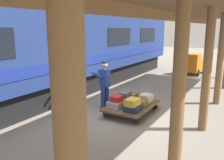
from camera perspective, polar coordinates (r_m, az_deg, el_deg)
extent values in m
plane|color=gray|center=(8.16, 3.40, -8.15)|extent=(60.00, 60.00, 0.00)
cylinder|color=brown|center=(9.73, 24.57, 4.41)|extent=(0.24, 0.24, 3.40)
cylinder|color=brown|center=(6.97, 21.84, 1.92)|extent=(0.24, 0.24, 3.40)
cylinder|color=brown|center=(4.28, 15.62, -3.76)|extent=(0.24, 0.24, 3.40)
cube|color=brown|center=(6.90, 23.06, 16.61)|extent=(3.20, 17.66, 0.16)
cube|color=brown|center=(7.28, 10.34, 15.27)|extent=(0.08, 17.66, 0.30)
cube|color=navy|center=(9.96, -16.22, 8.95)|extent=(3.00, 20.52, 2.90)
cube|color=black|center=(10.23, -15.59, -1.71)|extent=(2.55, 19.49, 0.90)
cube|color=#99999E|center=(10.00, -16.78, 17.84)|extent=(2.76, 20.11, 0.20)
cube|color=navy|center=(9.00, -9.31, 3.84)|extent=(0.03, 20.11, 0.36)
cube|color=black|center=(15.12, 8.64, 10.66)|extent=(0.02, 2.26, 0.84)
cube|color=black|center=(11.88, 1.91, 10.38)|extent=(0.02, 2.26, 0.84)
cube|color=black|center=(8.99, -9.69, 6.39)|extent=(0.12, 1.10, 2.00)
cube|color=brown|center=(8.19, 4.71, -6.15)|extent=(1.33, 1.99, 0.07)
cylinder|color=black|center=(7.35, 5.69, -9.61)|extent=(0.23, 0.05, 0.23)
cylinder|color=black|center=(7.83, -1.46, -8.15)|extent=(0.23, 0.05, 0.23)
cylinder|color=black|center=(8.73, 10.19, -6.15)|extent=(0.23, 0.05, 0.23)
cylinder|color=black|center=(9.14, 3.90, -5.14)|extent=(0.23, 0.05, 0.23)
cube|color=brown|center=(8.02, 6.66, -5.57)|extent=(0.47, 0.48, 0.20)
cube|color=#9EA0A5|center=(7.82, 0.96, -5.91)|extent=(0.47, 0.51, 0.22)
cube|color=navy|center=(7.56, 4.94, -6.72)|extent=(0.46, 0.52, 0.19)
cube|color=#1E666B|center=(8.28, 2.86, -5.05)|extent=(0.42, 0.59, 0.17)
cube|color=brown|center=(8.74, 4.55, -3.91)|extent=(0.54, 0.48, 0.23)
cube|color=beige|center=(8.49, 8.19, -4.33)|extent=(0.43, 0.49, 0.28)
cube|color=#AD231E|center=(7.78, 1.12, -4.46)|extent=(0.35, 0.40, 0.18)
cube|color=gold|center=(7.48, 4.94, -5.30)|extent=(0.38, 0.51, 0.21)
cube|color=#4C515B|center=(8.25, 3.07, -3.65)|extent=(0.39, 0.57, 0.24)
cylinder|color=navy|center=(8.73, -1.28, -3.92)|extent=(0.16, 0.16, 0.82)
cylinder|color=navy|center=(8.59, -2.21, -4.20)|extent=(0.16, 0.16, 0.82)
cube|color=navy|center=(8.49, -1.77, 0.54)|extent=(0.40, 0.29, 0.60)
cylinder|color=tan|center=(8.43, -1.78, 2.74)|extent=(0.09, 0.09, 0.06)
sphere|color=tan|center=(8.40, -1.79, 3.68)|extent=(0.22, 0.22, 0.22)
cylinder|color=black|center=(8.39, -1.79, 4.24)|extent=(0.21, 0.21, 0.06)
cylinder|color=navy|center=(8.73, -2.07, 1.54)|extent=(0.54, 0.21, 0.21)
cylinder|color=navy|center=(8.51, -3.59, 1.25)|extent=(0.54, 0.21, 0.21)
cylinder|color=#332D28|center=(8.67, -9.89, -4.23)|extent=(0.16, 0.16, 0.82)
cylinder|color=#332D28|center=(8.74, -8.68, -4.04)|extent=(0.16, 0.16, 0.82)
cube|color=silver|center=(8.53, -9.45, 0.44)|extent=(0.42, 0.36, 0.60)
cylinder|color=tan|center=(8.47, -9.52, 2.63)|extent=(0.09, 0.09, 0.06)
sphere|color=tan|center=(8.45, -9.56, 3.56)|extent=(0.22, 0.22, 0.22)
cylinder|color=#332D28|center=(8.44, -9.58, 4.12)|extent=(0.21, 0.21, 0.06)
cylinder|color=silver|center=(8.25, -9.90, 0.74)|extent=(0.52, 0.33, 0.21)
cylinder|color=silver|center=(8.38, -7.88, 0.97)|extent=(0.52, 0.33, 0.21)
cube|color=orange|center=(15.92, 18.88, 3.34)|extent=(1.34, 1.84, 0.70)
cube|color=orange|center=(15.51, 18.73, 5.00)|extent=(0.99, 0.83, 0.50)
cylinder|color=black|center=(15.31, 19.95, 1.60)|extent=(0.12, 0.40, 0.40)
cylinder|color=black|center=(15.49, 16.69, 1.94)|extent=(0.12, 0.40, 0.40)
cylinder|color=black|center=(16.47, 20.77, 2.25)|extent=(0.12, 0.40, 0.40)
cylinder|color=black|center=(16.65, 17.73, 2.57)|extent=(0.12, 0.40, 0.40)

